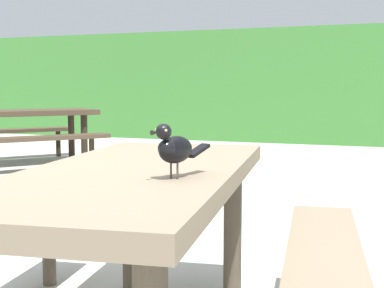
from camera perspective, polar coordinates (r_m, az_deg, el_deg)
hedge_wall at (r=10.96m, az=14.33°, el=5.81°), size 28.00×1.37×2.15m
picnic_table_foreground at (r=2.13m, az=-5.71°, el=-7.29°), size 1.91×1.94×0.74m
bird_grackle at (r=1.81m, az=-1.91°, el=-0.39°), size 0.12×0.28×0.18m
picnic_table_mid_left at (r=7.79m, az=-16.58°, el=2.02°), size 2.38×2.38×0.74m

